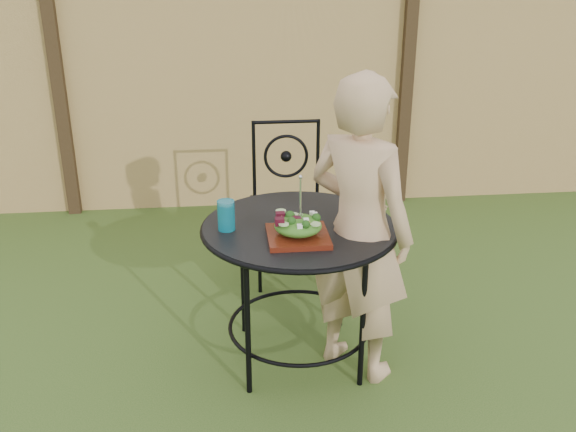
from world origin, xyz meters
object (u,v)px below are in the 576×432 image
Objects in this scene: patio_table at (299,252)px; salad_plate at (298,236)px; diner at (359,231)px; patio_chair at (289,198)px.

salad_plate is at bearing -99.20° from patio_table.
diner reaches higher than patio_table.
salad_plate is (-0.02, -0.15, 0.15)m from patio_table.
patio_chair reaches higher than patio_table.
diner reaches higher than salad_plate.
patio_chair is 1.08m from diner.
patio_table is 0.97× the size of patio_chair.
patio_chair is at bearing -33.99° from diner.
patio_table is at bearing -93.07° from patio_chair.
salad_plate reaches higher than patio_table.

